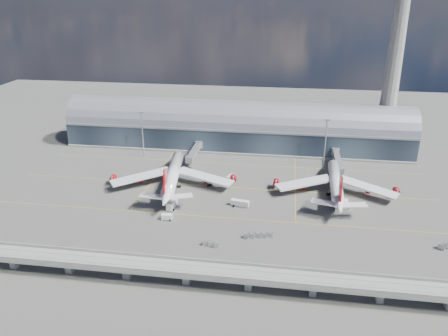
# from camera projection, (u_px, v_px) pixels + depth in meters

# --- Properties ---
(ground) EXTENTS (500.00, 500.00, 0.00)m
(ground) POSITION_uv_depth(u_px,v_px,m) (215.00, 206.00, 191.14)
(ground) COLOR #474744
(ground) RESTS_ON ground
(taxi_lines) EXTENTS (200.00, 80.12, 0.01)m
(taxi_lines) POSITION_uv_depth(u_px,v_px,m) (222.00, 185.00, 211.34)
(taxi_lines) COLOR gold
(taxi_lines) RESTS_ON ground
(terminal) EXTENTS (200.00, 30.00, 28.00)m
(terminal) POSITION_uv_depth(u_px,v_px,m) (236.00, 128.00, 258.07)
(terminal) COLOR #212A37
(terminal) RESTS_ON ground
(control_tower) EXTENTS (19.00, 19.00, 103.00)m
(control_tower) POSITION_uv_depth(u_px,v_px,m) (394.00, 61.00, 235.74)
(control_tower) COLOR gray
(control_tower) RESTS_ON ground
(guideway) EXTENTS (220.00, 8.50, 7.20)m
(guideway) POSITION_uv_depth(u_px,v_px,m) (186.00, 270.00, 138.84)
(guideway) COLOR gray
(guideway) RESTS_ON ground
(floodlight_mast_left) EXTENTS (3.00, 0.70, 25.70)m
(floodlight_mast_left) POSITION_uv_depth(u_px,v_px,m) (142.00, 133.00, 242.95)
(floodlight_mast_left) COLOR gray
(floodlight_mast_left) RESTS_ON ground
(floodlight_mast_right) EXTENTS (3.00, 0.70, 25.70)m
(floodlight_mast_right) POSITION_uv_depth(u_px,v_px,m) (325.00, 141.00, 229.43)
(floodlight_mast_right) COLOR gray
(floodlight_mast_right) RESTS_ON ground
(airliner_left) EXTENTS (61.05, 64.22, 19.58)m
(airliner_left) POSITION_uv_depth(u_px,v_px,m) (173.00, 175.00, 207.89)
(airliner_left) COLOR white
(airliner_left) RESTS_ON ground
(airliner_right) EXTENTS (57.42, 60.01, 19.06)m
(airliner_right) POSITION_uv_depth(u_px,v_px,m) (336.00, 184.00, 200.38)
(airliner_right) COLOR white
(airliner_right) RESTS_ON ground
(jet_bridge_left) EXTENTS (4.40, 28.00, 7.25)m
(jet_bridge_left) POSITION_uv_depth(u_px,v_px,m) (195.00, 151.00, 240.42)
(jet_bridge_left) COLOR gray
(jet_bridge_left) RESTS_ON ground
(jet_bridge_right) EXTENTS (4.40, 32.00, 7.25)m
(jet_bridge_right) POSITION_uv_depth(u_px,v_px,m) (337.00, 160.00, 228.28)
(jet_bridge_right) COLOR gray
(jet_bridge_right) RESTS_ON ground
(service_truck_0) EXTENTS (3.29, 7.91, 3.20)m
(service_truck_0) POSITION_uv_depth(u_px,v_px,m) (172.00, 204.00, 188.73)
(service_truck_0) COLOR silver
(service_truck_0) RESTS_ON ground
(service_truck_1) EXTENTS (4.49, 2.45, 2.52)m
(service_truck_1) POSITION_uv_depth(u_px,v_px,m) (167.00, 217.00, 179.13)
(service_truck_1) COLOR silver
(service_truck_1) RESTS_ON ground
(service_truck_2) EXTENTS (8.18, 3.72, 2.86)m
(service_truck_2) POSITION_uv_depth(u_px,v_px,m) (240.00, 203.00, 190.20)
(service_truck_2) COLOR silver
(service_truck_2) RESTS_ON ground
(service_truck_3) EXTENTS (2.74, 5.98, 2.82)m
(service_truck_3) POSITION_uv_depth(u_px,v_px,m) (345.00, 204.00, 189.34)
(service_truck_3) COLOR silver
(service_truck_3) RESTS_ON ground
(service_truck_4) EXTENTS (3.94, 6.00, 3.20)m
(service_truck_4) POSITION_uv_depth(u_px,v_px,m) (231.00, 179.00, 214.33)
(service_truck_4) COLOR silver
(service_truck_4) RESTS_ON ground
(service_truck_5) EXTENTS (6.67, 6.53, 3.26)m
(service_truck_5) POSITION_uv_depth(u_px,v_px,m) (214.00, 182.00, 210.61)
(service_truck_5) COLOR silver
(service_truck_5) RESTS_ON ground
(cargo_train_0) EXTENTS (6.69, 2.48, 1.47)m
(cargo_train_0) POSITION_uv_depth(u_px,v_px,m) (210.00, 244.00, 161.02)
(cargo_train_0) COLOR gray
(cargo_train_0) RESTS_ON ground
(cargo_train_1) EXTENTS (11.73, 4.24, 1.56)m
(cargo_train_1) POSITION_uv_depth(u_px,v_px,m) (259.00, 236.00, 166.56)
(cargo_train_1) COLOR gray
(cargo_train_1) RESTS_ON ground
(cargo_train_2) EXTENTS (7.91, 4.99, 1.78)m
(cargo_train_2) POSITION_uv_depth(u_px,v_px,m) (448.00, 246.00, 159.83)
(cargo_train_2) COLOR gray
(cargo_train_2) RESTS_ON ground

